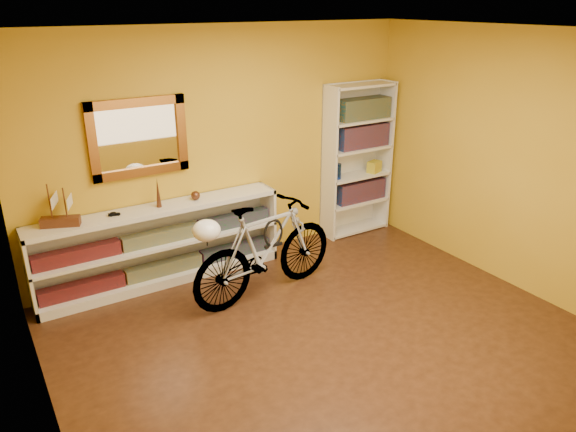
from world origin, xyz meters
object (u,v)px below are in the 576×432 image
bookcase (357,160)px  bicycle (265,249)px  helmet (206,230)px  console_unit (161,245)px

bookcase → bicycle: bookcase is taller
bookcase → helmet: bookcase is taller
console_unit → helmet: bearing=-80.7°
console_unit → bicycle: bearing=-45.5°
helmet → bicycle: bearing=7.4°
bicycle → helmet: 0.76m
bicycle → bookcase: bearing=-72.6°
console_unit → bicycle: size_ratio=1.52×
console_unit → bookcase: bearing=0.6°
console_unit → helmet: 1.02m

